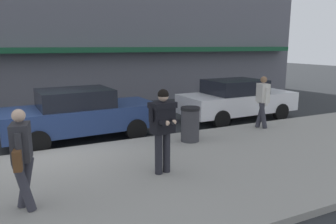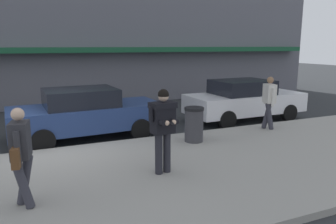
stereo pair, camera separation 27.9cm
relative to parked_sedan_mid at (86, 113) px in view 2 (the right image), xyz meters
The scene contains 9 objects.
ground_plane 1.58m from the parked_sedan_mid, 138.68° to the right, with size 80.00×80.00×0.00m, color #2B2D30.
sidewalk 3.82m from the parked_sedan_mid, 90.40° to the right, with size 32.00×5.30×0.14m, color #99968E.
curb_paint_line 1.16m from the parked_sedan_mid, 91.77° to the right, with size 28.00×0.12×0.01m, color silver.
parked_sedan_mid is the anchor object (origin of this frame).
parked_sedan_far 5.92m from the parked_sedan_mid, ahead, with size 4.55×2.02×1.54m.
man_texting_on_phone 3.99m from the parked_sedan_mid, 76.21° to the right, with size 0.64×0.62×1.81m.
pedestrian_in_light_coat 5.78m from the parked_sedan_mid, 17.42° to the right, with size 0.39×0.59×1.70m.
pedestrian_with_bag 4.65m from the parked_sedan_mid, 112.30° to the right, with size 0.38×0.72×1.70m.
trash_bin 3.33m from the parked_sedan_mid, 37.65° to the right, with size 0.55×0.55×0.98m.
Camera 2 is at (-0.55, -9.04, 2.82)m, focal length 35.00 mm.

